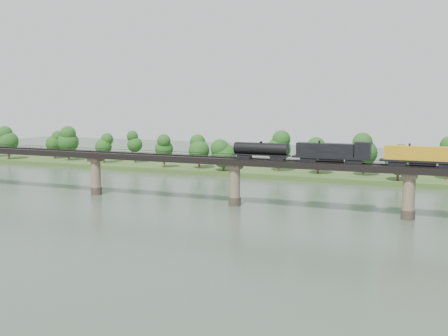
% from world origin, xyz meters
% --- Properties ---
extents(ground, '(400.00, 400.00, 0.00)m').
position_xyz_m(ground, '(0.00, 0.00, 0.00)').
color(ground, '#344234').
rests_on(ground, ground).
extents(far_bank, '(300.00, 24.00, 1.60)m').
position_xyz_m(far_bank, '(0.00, 85.00, 0.80)').
color(far_bank, '#355020').
rests_on(far_bank, ground).
extents(bridge, '(236.00, 30.00, 11.50)m').
position_xyz_m(bridge, '(0.00, 30.00, 5.46)').
color(bridge, '#473A2D').
rests_on(bridge, ground).
extents(bridge_superstructure, '(220.00, 4.90, 0.75)m').
position_xyz_m(bridge_superstructure, '(0.00, 30.00, 11.79)').
color(bridge_superstructure, black).
rests_on(bridge_superstructure, bridge).
extents(far_treeline, '(289.06, 17.54, 13.60)m').
position_xyz_m(far_treeline, '(-8.21, 80.52, 8.83)').
color(far_treeline, '#382619').
rests_on(far_treeline, far_bank).
extents(freight_train, '(70.93, 2.76, 4.88)m').
position_xyz_m(freight_train, '(36.22, 30.00, 13.83)').
color(freight_train, black).
rests_on(freight_train, bridge).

